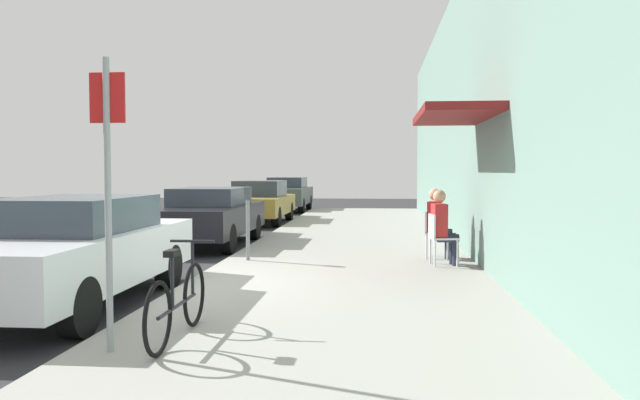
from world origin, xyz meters
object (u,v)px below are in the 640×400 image
object	(u,v)px
seated_patron_0	(443,225)
seated_patron_1	(438,221)
parked_car_0	(72,250)
parked_car_3	(287,194)
cafe_chair_1	(434,231)
street_sign	(108,181)
cafe_chair_0	(439,236)
bicycle_0	(178,302)
parking_meter	(248,218)
parked_car_1	(209,215)
parked_car_2	(260,201)

from	to	relation	value
seated_patron_0	seated_patron_1	size ratio (longest dim) A/B	1.00
parked_car_0	parked_car_3	size ratio (longest dim) A/B	1.00
cafe_chair_1	seated_patron_1	distance (m)	0.20
parked_car_3	street_sign	distance (m)	21.05
cafe_chair_0	parked_car_3	bearing A→B (deg)	107.50
bicycle_0	cafe_chair_0	bearing A→B (deg)	59.03
street_sign	parking_meter	bearing A→B (deg)	89.49
street_sign	cafe_chair_0	world-z (taller)	street_sign
parked_car_1	seated_patron_1	bearing A→B (deg)	-25.58
parked_car_1	seated_patron_0	bearing A→B (deg)	-32.96
parked_car_1	parking_meter	world-z (taller)	parking_meter
cafe_chair_1	parked_car_0	bearing A→B (deg)	-140.90
parked_car_1	cafe_chair_1	xyz separation A→B (m)	(4.93, -2.37, -0.09)
bicycle_0	parked_car_3	bearing A→B (deg)	95.50
parked_car_3	parking_meter	bearing A→B (deg)	-84.24
parking_meter	cafe_chair_0	distance (m)	3.40
parked_car_1	seated_patron_1	world-z (taller)	seated_patron_1
cafe_chair_1	bicycle_0	bearing A→B (deg)	-117.04
parked_car_1	cafe_chair_0	bearing A→B (deg)	-33.34
parking_meter	cafe_chair_0	size ratio (longest dim) A/B	1.52
street_sign	bicycle_0	size ratio (longest dim) A/B	1.52
parked_car_2	parked_car_1	bearing A→B (deg)	-90.00
cafe_chair_0	seated_patron_1	xyz separation A→B (m)	(0.06, 0.85, 0.19)
parked_car_2	street_sign	distance (m)	14.82
parked_car_1	seated_patron_0	xyz separation A→B (m)	(4.99, -3.23, 0.10)
bicycle_0	seated_patron_1	xyz separation A→B (m)	(3.01, 5.77, 0.34)
parked_car_1	parked_car_3	world-z (taller)	parked_car_3
parked_car_1	bicycle_0	bearing A→B (deg)	-76.38
parked_car_1	seated_patron_1	xyz separation A→B (m)	(4.99, -2.39, 0.10)
street_sign	bicycle_0	world-z (taller)	street_sign
seated_patron_0	parked_car_0	bearing A→B (deg)	-147.77
parked_car_2	seated_patron_1	world-z (taller)	parked_car_2
cafe_chair_0	seated_patron_0	distance (m)	0.20
bicycle_0	cafe_chair_0	xyz separation A→B (m)	(2.95, 4.92, 0.14)
parked_car_2	cafe_chair_1	size ratio (longest dim) A/B	5.06
seated_patron_0	parked_car_1	bearing A→B (deg)	147.04
parked_car_2	seated_patron_0	xyz separation A→B (m)	(4.99, -9.36, 0.09)
parking_meter	cafe_chair_1	world-z (taller)	parking_meter
parked_car_1	parking_meter	bearing A→B (deg)	-62.60
bicycle_0	cafe_chair_1	distance (m)	6.50
parking_meter	bicycle_0	bearing A→B (deg)	-85.28
parked_car_2	cafe_chair_0	bearing A→B (deg)	-62.26
parked_car_1	street_sign	size ratio (longest dim) A/B	1.69
parked_car_1	parked_car_0	bearing A→B (deg)	-90.00
street_sign	parked_car_2	bearing A→B (deg)	95.82
parked_car_2	parking_meter	xyz separation A→B (m)	(1.55, -9.12, 0.16)
parked_car_0	parked_car_3	xyz separation A→B (m)	(0.00, 18.77, 0.03)
cafe_chair_1	seated_patron_1	size ratio (longest dim) A/B	0.67
seated_patron_1	parked_car_0	bearing A→B (deg)	-141.33
parked_car_0	parked_car_1	xyz separation A→B (m)	(0.00, 6.38, -0.02)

